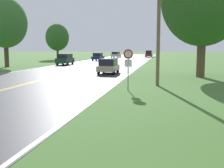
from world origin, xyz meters
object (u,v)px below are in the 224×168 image
at_px(car_dark_green_van_mid_far, 65,59).
at_px(car_white_suv_distant, 116,55).
at_px(tree_far_back, 57,37).
at_px(car_champagne_hatchback_mid_near, 108,66).
at_px(car_dark_blue_sedan_receding, 98,57).
at_px(traffic_sign, 128,59).
at_px(car_red_van_horizon, 149,54).
at_px(tree_left_verge, 5,23).

xyz_separation_m(car_dark_green_van_mid_far, car_white_suv_distant, (2.37, 32.80, -0.02)).
xyz_separation_m(tree_far_back, car_white_suv_distant, (11.46, 12.70, -4.15)).
height_order(car_champagne_hatchback_mid_near, car_dark_blue_sedan_receding, car_dark_blue_sedan_receding).
distance_m(traffic_sign, car_champagne_hatchback_mid_near, 11.51).
relative_size(car_dark_green_van_mid_far, car_white_suv_distant, 0.92).
relative_size(car_dark_green_van_mid_far, car_red_van_horizon, 1.03).
relative_size(tree_far_back, car_dark_blue_sedan_receding, 1.98).
bearing_deg(car_champagne_hatchback_mid_near, car_white_suv_distant, -171.45).
xyz_separation_m(traffic_sign, tree_far_back, (-22.08, 44.71, 3.12)).
relative_size(traffic_sign, tree_far_back, 0.31).
relative_size(car_champagne_hatchback_mid_near, car_dark_green_van_mid_far, 0.91).
bearing_deg(car_white_suv_distant, traffic_sign, -166.95).
relative_size(car_dark_green_van_mid_far, car_dark_blue_sedan_receding, 1.00).
distance_m(traffic_sign, tree_left_verge, 26.94).
relative_size(tree_left_verge, car_dark_blue_sedan_receding, 2.30).
xyz_separation_m(tree_left_verge, car_red_van_horizon, (16.95, 46.37, -5.00)).
bearing_deg(car_red_van_horizon, car_champagne_hatchback_mid_near, 0.15).
distance_m(tree_far_back, car_dark_blue_sedan_receding, 12.86).
xyz_separation_m(tree_left_verge, car_dark_blue_sedan_receding, (7.95, 20.77, -5.16)).
height_order(traffic_sign, tree_far_back, tree_far_back).
height_order(car_champagne_hatchback_mid_near, car_white_suv_distant, car_white_suv_distant).
bearing_deg(car_red_van_horizon, car_dark_green_van_mid_far, -13.58).
bearing_deg(car_champagne_hatchback_mid_near, traffic_sign, 16.96).
bearing_deg(car_white_suv_distant, tree_far_back, 140.51).
height_order(tree_left_verge, car_dark_blue_sedan_receding, tree_left_verge).
distance_m(traffic_sign, tree_far_back, 49.96).
relative_size(tree_far_back, car_red_van_horizon, 2.03).
relative_size(traffic_sign, car_white_suv_distant, 0.56).
bearing_deg(traffic_sign, car_red_van_horizon, 91.97).
distance_m(tree_left_verge, car_white_suv_distant, 40.19).
height_order(tree_far_back, car_dark_blue_sedan_receding, tree_far_back).
bearing_deg(car_dark_green_van_mid_far, tree_far_back, 23.13).
bearing_deg(traffic_sign, car_dark_green_van_mid_far, 117.82).
bearing_deg(car_dark_green_van_mid_far, traffic_sign, -153.39).
xyz_separation_m(traffic_sign, car_champagne_hatchback_mid_near, (-3.40, 10.94, -1.09)).
bearing_deg(car_dark_green_van_mid_far, car_white_suv_distant, -5.33).
height_order(car_champagne_hatchback_mid_near, car_red_van_horizon, car_red_van_horizon).
relative_size(traffic_sign, car_red_van_horizon, 0.63).
xyz_separation_m(tree_left_verge, car_dark_green_van_mid_far, (6.20, 6.13, -5.09)).
bearing_deg(traffic_sign, car_white_suv_distant, 100.48).
bearing_deg(car_champagne_hatchback_mid_near, car_dark_green_van_mid_far, -145.22).
height_order(traffic_sign, car_dark_blue_sedan_receding, traffic_sign).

